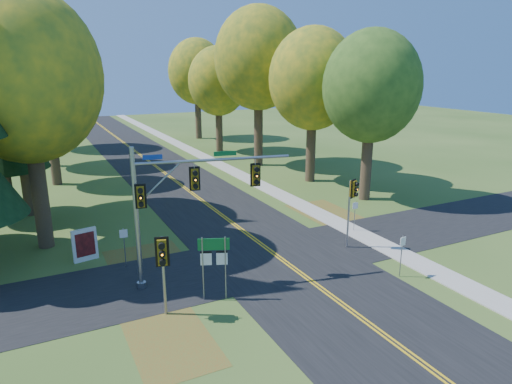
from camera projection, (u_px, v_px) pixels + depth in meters
name	position (u px, v px, depth m)	size (l,w,h in m)	color
ground	(297.00, 271.00, 23.17)	(160.00, 160.00, 0.00)	#314D1B
road_main	(297.00, 271.00, 23.17)	(8.00, 160.00, 0.02)	black
road_cross	(278.00, 257.00, 24.89)	(60.00, 6.00, 0.02)	black
centerline_left	(295.00, 271.00, 23.12)	(0.10, 160.00, 0.01)	gold
centerline_right	(299.00, 270.00, 23.20)	(0.10, 160.00, 0.01)	gold
sidewalk_east	(390.00, 249.00, 25.84)	(1.60, 160.00, 0.06)	#9E998E
leaf_patch_w_near	(151.00, 265.00, 23.80)	(4.00, 6.00, 0.00)	brown
leaf_patch_e	(336.00, 217.00, 31.27)	(3.50, 8.00, 0.00)	brown
leaf_patch_w_far	(170.00, 340.00, 17.34)	(3.00, 5.00, 0.00)	brown
tree_w_a	(26.00, 77.00, 23.88)	(8.00, 8.00, 14.15)	#38281C
tree_e_a	(371.00, 87.00, 33.43)	(7.20, 7.20, 12.73)	#38281C
tree_w_b	(12.00, 61.00, 29.33)	(8.60, 8.60, 15.38)	#38281C
tree_e_b	(313.00, 80.00, 38.93)	(7.60, 7.60, 13.33)	#38281C
tree_w_c	(47.00, 92.00, 37.96)	(6.80, 6.80, 11.91)	#38281C
tree_e_c	(259.00, 59.00, 44.96)	(8.80, 8.80, 15.79)	#38281C
tree_w_d	(34.00, 68.00, 44.72)	(8.20, 8.20, 14.56)	#38281C
tree_e_d	(218.00, 81.00, 53.25)	(7.00, 7.00, 12.32)	#38281C
tree_w_e	(42.00, 65.00, 54.54)	(8.40, 8.40, 14.97)	#38281C
tree_e_e	(197.00, 72.00, 62.73)	(7.80, 7.80, 13.74)	#38281C
traffic_mast	(177.00, 197.00, 20.71)	(7.26, 1.69, 6.70)	gray
east_signal_pole	(352.00, 196.00, 25.24)	(0.45, 0.54, 4.06)	#9C9EA4
ped_signal_pole	(163.00, 258.00, 18.26)	(0.55, 0.65, 3.56)	gray
route_sign_cluster	(214.00, 256.00, 19.85)	(1.29, 0.56, 2.96)	gray
info_kiosk	(85.00, 245.00, 24.18)	(1.30, 0.43, 1.79)	silver
reg_sign_e_north	(355.00, 211.00, 28.41)	(0.37, 0.07, 1.94)	gray
reg_sign_e_south	(402.00, 249.00, 22.16)	(0.41, 0.11, 2.16)	gray
reg_sign_w	(124.00, 240.00, 23.30)	(0.40, 0.07, 2.11)	gray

